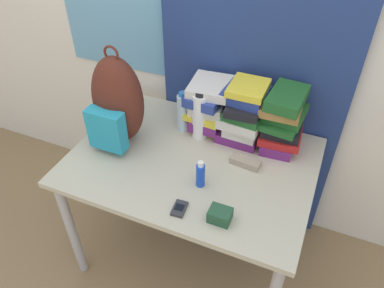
{
  "coord_description": "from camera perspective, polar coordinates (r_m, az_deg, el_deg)",
  "views": [
    {
      "loc": [
        0.55,
        -0.85,
        2.03
      ],
      "look_at": [
        0.0,
        0.44,
        0.87
      ],
      "focal_mm": 35.0,
      "sensor_mm": 36.0,
      "label": 1
    }
  ],
  "objects": [
    {
      "name": "book_stack_center",
      "position": [
        1.96,
        8.09,
        4.72
      ],
      "size": [
        0.24,
        0.29,
        0.32
      ],
      "color": "#6B2370",
      "rests_on": "desk"
    },
    {
      "name": "camera_pouch",
      "position": [
        1.6,
        4.29,
        -10.76
      ],
      "size": [
        0.1,
        0.08,
        0.06
      ],
      "color": "#234C33",
      "rests_on": "desk"
    },
    {
      "name": "cell_phone",
      "position": [
        1.65,
        -1.92,
        -9.81
      ],
      "size": [
        0.06,
        0.09,
        0.02
      ],
      "color": "#2D2D33",
      "rests_on": "desk"
    },
    {
      "name": "wall_back",
      "position": [
        2.04,
        5.88,
        17.18
      ],
      "size": [
        6.0,
        0.06,
        2.5
      ],
      "color": "silver",
      "rests_on": "ground_plane"
    },
    {
      "name": "book_stack_left",
      "position": [
        2.01,
        2.65,
        6.08
      ],
      "size": [
        0.23,
        0.28,
        0.28
      ],
      "color": "olive",
      "rests_on": "desk"
    },
    {
      "name": "backpack",
      "position": [
        1.91,
        -11.36,
        6.13
      ],
      "size": [
        0.27,
        0.27,
        0.53
      ],
      "color": "#512319",
      "rests_on": "desk"
    },
    {
      "name": "sunglasses_case",
      "position": [
        1.86,
        8.12,
        -2.76
      ],
      "size": [
        0.15,
        0.07,
        0.04
      ],
      "color": "gray",
      "rests_on": "desk"
    },
    {
      "name": "sports_bottle",
      "position": [
        1.95,
        1.23,
        4.31
      ],
      "size": [
        0.08,
        0.08,
        0.28
      ],
      "color": "white",
      "rests_on": "desk"
    },
    {
      "name": "water_bottle",
      "position": [
        2.01,
        -1.39,
        4.8
      ],
      "size": [
        0.06,
        0.06,
        0.24
      ],
      "color": "silver",
      "rests_on": "desk"
    },
    {
      "name": "curtain_blue",
      "position": [
        1.96,
        9.84,
        15.77
      ],
      "size": [
        1.03,
        0.04,
        2.5
      ],
      "color": "navy",
      "rests_on": "ground_plane"
    },
    {
      "name": "book_stack_right",
      "position": [
        1.93,
        13.61,
        3.62
      ],
      "size": [
        0.25,
        0.29,
        0.32
      ],
      "color": "#6B2370",
      "rests_on": "desk"
    },
    {
      "name": "desk",
      "position": [
        1.94,
        -0.0,
        -4.24
      ],
      "size": [
        1.21,
        0.87,
        0.77
      ],
      "color": "#B7B299",
      "rests_on": "ground_plane"
    },
    {
      "name": "sunscreen_bottle",
      "position": [
        1.71,
        1.3,
        -4.7
      ],
      "size": [
        0.04,
        0.04,
        0.14
      ],
      "color": "blue",
      "rests_on": "desk"
    }
  ]
}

